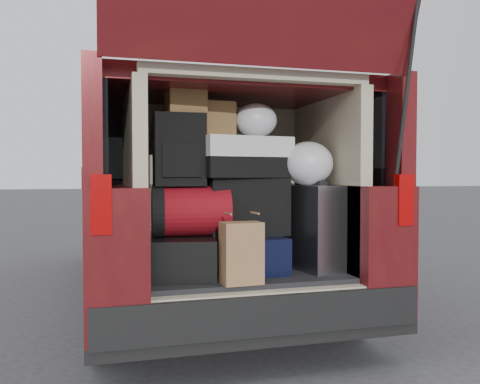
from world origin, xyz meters
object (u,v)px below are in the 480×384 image
object	(u,v)px
black_hardshell	(180,255)
backpack	(179,150)
silver_roller	(315,228)
twotone_duffel	(244,157)
black_soft_case	(244,206)
kraft_bag	(241,253)
navy_hardshell	(245,253)
red_duffel	(191,211)

from	to	relation	value
black_hardshell	backpack	size ratio (longest dim) A/B	1.37
silver_roller	twotone_duffel	size ratio (longest dim) A/B	0.96
twotone_duffel	black_hardshell	bearing A→B (deg)	172.30
black_soft_case	twotone_duffel	world-z (taller)	twotone_duffel
silver_roller	black_soft_case	size ratio (longest dim) A/B	1.06
kraft_bag	backpack	bearing A→B (deg)	127.79
navy_hardshell	kraft_bag	bearing A→B (deg)	-111.29
red_duffel	backpack	xyz separation A→B (m)	(-0.07, 0.01, 0.37)
navy_hardshell	silver_roller	size ratio (longest dim) A/B	0.95
twotone_duffel	silver_roller	bearing A→B (deg)	-20.47
black_hardshell	navy_hardshell	bearing A→B (deg)	13.40
kraft_bag	backpack	world-z (taller)	backpack
backpack	red_duffel	bearing A→B (deg)	-11.60
backpack	silver_roller	bearing A→B (deg)	-3.88
black_hardshell	navy_hardshell	xyz separation A→B (m)	(0.42, 0.01, -0.01)
navy_hardshell	black_soft_case	size ratio (longest dim) A/B	1.01
black_soft_case	red_duffel	bearing A→B (deg)	-173.03
kraft_bag	black_soft_case	world-z (taller)	black_soft_case
kraft_bag	backpack	xyz separation A→B (m)	(-0.30, 0.34, 0.59)
navy_hardshell	silver_roller	xyz separation A→B (m)	(0.44, -0.10, 0.16)
black_hardshell	backpack	bearing A→B (deg)	-100.61
navy_hardshell	black_soft_case	xyz separation A→B (m)	(0.00, 0.03, 0.30)
navy_hardshell	red_duffel	xyz separation A→B (m)	(-0.36, -0.04, 0.28)
kraft_bag	backpack	size ratio (longest dim) A/B	0.79
black_hardshell	backpack	distance (m)	0.65
red_duffel	navy_hardshell	bearing A→B (deg)	10.92
black_hardshell	red_duffel	size ratio (longest dim) A/B	1.29
navy_hardshell	red_duffel	world-z (taller)	red_duffel
black_hardshell	kraft_bag	distance (m)	0.46
navy_hardshell	twotone_duffel	world-z (taller)	twotone_duffel
navy_hardshell	backpack	distance (m)	0.78
black_hardshell	silver_roller	world-z (taller)	silver_roller
red_duffel	backpack	distance (m)	0.38
black_hardshell	silver_roller	size ratio (longest dim) A/B	1.10
red_duffel	backpack	bearing A→B (deg)	171.90
black_hardshell	black_soft_case	xyz separation A→B (m)	(0.43, 0.05, 0.29)
black_hardshell	navy_hardshell	distance (m)	0.42
black_hardshell	silver_roller	xyz separation A→B (m)	(0.87, -0.09, 0.15)
black_hardshell	black_soft_case	distance (m)	0.52
navy_hardshell	red_duffel	distance (m)	0.46
silver_roller	black_soft_case	xyz separation A→B (m)	(-0.44, 0.13, 0.14)
red_duffel	twotone_duffel	bearing A→B (deg)	9.99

